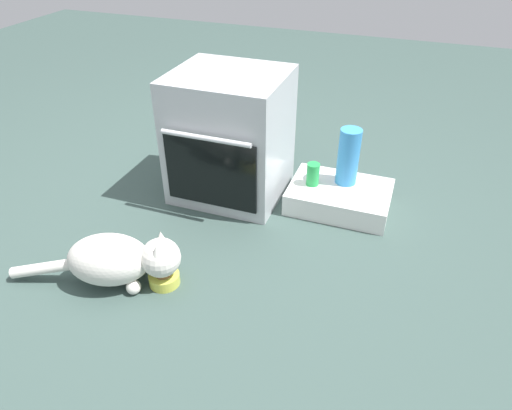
{
  "coord_description": "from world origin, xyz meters",
  "views": [
    {
      "loc": [
        0.91,
        -1.62,
        1.39
      ],
      "look_at": [
        0.33,
        -0.04,
        0.25
      ],
      "focal_mm": 32.6,
      "sensor_mm": 36.0,
      "label": 1
    }
  ],
  "objects_px": {
    "pantry_cabinet": "(339,197)",
    "food_bowl": "(164,278)",
    "water_bottle": "(348,157)",
    "soda_can": "(313,174)",
    "oven": "(230,136)",
    "cat": "(119,259)"
  },
  "relations": [
    {
      "from": "food_bowl",
      "to": "soda_can",
      "type": "height_order",
      "value": "soda_can"
    },
    {
      "from": "food_bowl",
      "to": "cat",
      "type": "distance_m",
      "value": 0.2
    },
    {
      "from": "oven",
      "to": "soda_can",
      "type": "distance_m",
      "value": 0.47
    },
    {
      "from": "oven",
      "to": "cat",
      "type": "height_order",
      "value": "oven"
    },
    {
      "from": "oven",
      "to": "food_bowl",
      "type": "bearing_deg",
      "value": -88.92
    },
    {
      "from": "food_bowl",
      "to": "cat",
      "type": "bearing_deg",
      "value": -161.86
    },
    {
      "from": "food_bowl",
      "to": "soda_can",
      "type": "relative_size",
      "value": 1.09
    },
    {
      "from": "oven",
      "to": "water_bottle",
      "type": "relative_size",
      "value": 2.21
    },
    {
      "from": "cat",
      "to": "oven",
      "type": "bearing_deg",
      "value": 61.51
    },
    {
      "from": "pantry_cabinet",
      "to": "water_bottle",
      "type": "bearing_deg",
      "value": 78.74
    },
    {
      "from": "pantry_cabinet",
      "to": "food_bowl",
      "type": "bearing_deg",
      "value": -124.85
    },
    {
      "from": "pantry_cabinet",
      "to": "food_bowl",
      "type": "xyz_separation_m",
      "value": [
        -0.58,
        -0.83,
        -0.03
      ]
    },
    {
      "from": "oven",
      "to": "water_bottle",
      "type": "bearing_deg",
      "value": 9.93
    },
    {
      "from": "pantry_cabinet",
      "to": "cat",
      "type": "height_order",
      "value": "cat"
    },
    {
      "from": "soda_can",
      "to": "cat",
      "type": "bearing_deg",
      "value": -124.77
    },
    {
      "from": "water_bottle",
      "to": "soda_can",
      "type": "bearing_deg",
      "value": -152.37
    },
    {
      "from": "pantry_cabinet",
      "to": "food_bowl",
      "type": "distance_m",
      "value": 1.01
    },
    {
      "from": "pantry_cabinet",
      "to": "water_bottle",
      "type": "xyz_separation_m",
      "value": [
        0.01,
        0.06,
        0.21
      ]
    },
    {
      "from": "pantry_cabinet",
      "to": "water_bottle",
      "type": "distance_m",
      "value": 0.22
    },
    {
      "from": "pantry_cabinet",
      "to": "food_bowl",
      "type": "relative_size",
      "value": 3.93
    },
    {
      "from": "soda_can",
      "to": "water_bottle",
      "type": "bearing_deg",
      "value": 27.63
    },
    {
      "from": "food_bowl",
      "to": "oven",
      "type": "bearing_deg",
      "value": 91.08
    }
  ]
}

